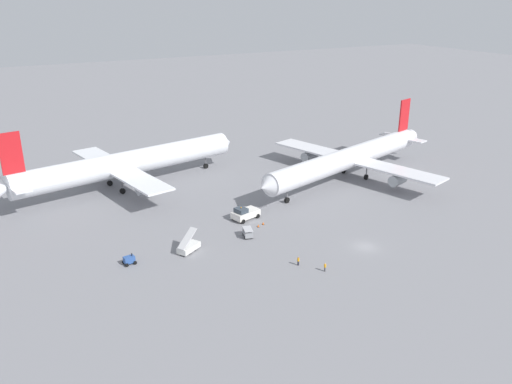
% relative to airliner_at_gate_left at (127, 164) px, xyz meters
% --- Properties ---
extents(ground_plane, '(600.00, 600.00, 0.00)m').
position_rel_airliner_at_gate_left_xyz_m(ground_plane, '(28.94, -51.77, -5.76)').
color(ground_plane, gray).
extents(airliner_at_gate_left, '(59.25, 41.02, 17.20)m').
position_rel_airliner_at_gate_left_xyz_m(airliner_at_gate_left, '(0.00, 0.00, 0.00)').
color(airliner_at_gate_left, white).
rests_on(airliner_at_gate_left, ground).
extents(airliner_being_pushed, '(58.30, 46.92, 16.55)m').
position_rel_airliner_at_gate_left_xyz_m(airliner_being_pushed, '(48.94, -20.60, -0.38)').
color(airliner_being_pushed, silver).
rests_on(airliner_being_pushed, ground).
extents(pushback_tug, '(8.96, 4.44, 2.96)m').
position_rel_airliner_at_gate_left_xyz_m(pushback_tug, '(15.53, -30.18, -4.50)').
color(pushback_tug, white).
rests_on(pushback_tug, ground).
extents(gse_stair_truck_yellow, '(4.89, 4.03, 4.06)m').
position_rel_airliner_at_gate_left_xyz_m(gse_stair_truck_yellow, '(0.05, -38.26, -4.73)').
color(gse_stair_truck_yellow, silver).
rests_on(gse_stair_truck_yellow, ground).
extents(gse_gpu_cart_small, '(2.27, 1.83, 1.90)m').
position_rel_airliner_at_gate_left_xyz_m(gse_gpu_cart_small, '(-10.52, -37.71, -4.96)').
color(gse_gpu_cart_small, '#2D5199').
rests_on(gse_gpu_cart_small, ground).
extents(gse_baggage_cart_trailing, '(2.25, 3.05, 1.71)m').
position_rel_airliner_at_gate_left_xyz_m(gse_baggage_cart_trailing, '(12.08, -37.96, -4.90)').
color(gse_baggage_cart_trailing, gray).
rests_on(gse_baggage_cart_trailing, ground).
extents(ground_crew_marshaller_foreground, '(0.36, 0.36, 1.59)m').
position_rel_airliner_at_gate_left_xyz_m(ground_crew_marshaller_foreground, '(14.46, -51.78, -4.94)').
color(ground_crew_marshaller_foreground, black).
rests_on(ground_crew_marshaller_foreground, ground).
extents(ground_crew_wing_walker_right, '(0.36, 0.36, 1.54)m').
position_rel_airliner_at_gate_left_xyz_m(ground_crew_wing_walker_right, '(17.22, -55.64, -4.97)').
color(ground_crew_wing_walker_right, '#4C4C51').
rests_on(ground_crew_wing_walker_right, ground).
extents(traffic_cone_wingtip_starboard, '(0.44, 0.44, 0.60)m').
position_rel_airliner_at_gate_left_xyz_m(traffic_cone_wingtip_starboard, '(15.98, -34.95, -5.48)').
color(traffic_cone_wingtip_starboard, orange).
rests_on(traffic_cone_wingtip_starboard, ground).
extents(traffic_cone_nose_right, '(0.44, 0.44, 0.60)m').
position_rel_airliner_at_gate_left_xyz_m(traffic_cone_nose_right, '(17.40, -34.38, -5.48)').
color(traffic_cone_nose_right, orange).
rests_on(traffic_cone_nose_right, ground).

